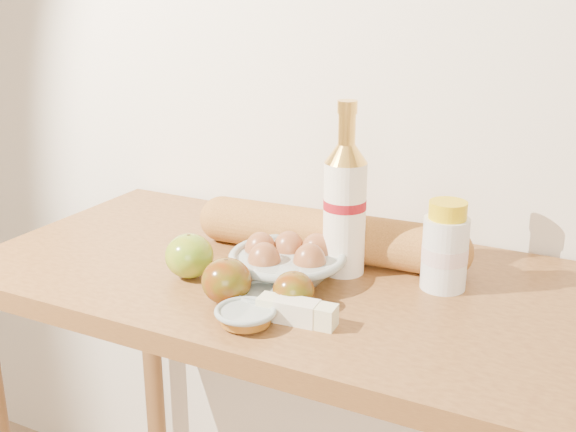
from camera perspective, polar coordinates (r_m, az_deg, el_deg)
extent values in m
cube|color=white|center=(1.52, 6.45, 14.04)|extent=(3.50, 0.02, 2.60)
cube|color=#956130|center=(1.33, 0.60, -5.36)|extent=(1.20, 0.60, 0.04)
cylinder|color=brown|center=(1.99, -10.65, -11.53)|extent=(0.05, 0.05, 0.86)
cylinder|color=white|center=(1.29, 4.48, -0.19)|extent=(0.09, 0.09, 0.21)
cylinder|color=maroon|center=(1.29, 4.51, 0.96)|extent=(0.09, 0.09, 0.02)
cone|color=#EDB145|center=(1.26, 4.62, 4.95)|extent=(0.09, 0.09, 0.03)
cylinder|color=#EDB145|center=(1.25, 4.67, 6.88)|extent=(0.04, 0.04, 0.05)
cylinder|color=#EDB145|center=(1.24, 4.71, 8.59)|extent=(0.04, 0.04, 0.02)
cylinder|color=silver|center=(1.27, 12.28, -2.90)|extent=(0.10, 0.10, 0.13)
cylinder|color=beige|center=(1.27, 12.28, -2.90)|extent=(0.10, 0.10, 0.03)
cylinder|color=#E2B90B|center=(1.24, 12.53, 0.46)|extent=(0.08, 0.08, 0.03)
torus|color=#96A39D|center=(1.28, -0.04, -3.25)|extent=(0.28, 0.28, 0.02)
ellipsoid|color=brown|center=(1.27, -1.89, -3.70)|extent=(0.08, 0.08, 0.07)
ellipsoid|color=brown|center=(1.26, 1.71, -3.78)|extent=(0.08, 0.08, 0.07)
ellipsoid|color=brown|center=(1.32, 0.06, -2.74)|extent=(0.08, 0.08, 0.07)
ellipsoid|color=brown|center=(1.32, -2.18, -2.82)|extent=(0.08, 0.08, 0.07)
ellipsoid|color=brown|center=(1.31, 2.28, -2.91)|extent=(0.08, 0.08, 0.07)
cylinder|color=#BB7D39|center=(1.38, 3.18, -1.46)|extent=(0.46, 0.12, 0.09)
sphere|color=#BB7D39|center=(1.47, -5.21, -0.21)|extent=(0.10, 0.10, 0.09)
sphere|color=#BB7D39|center=(1.32, 12.54, -2.82)|extent=(0.10, 0.10, 0.09)
ellipsoid|color=#9D961F|center=(1.30, -7.80, -3.14)|extent=(0.11, 0.11, 0.08)
cylinder|color=#4E361A|center=(1.29, -7.87, -1.74)|extent=(0.01, 0.01, 0.01)
ellipsoid|color=maroon|center=(1.20, -4.88, -5.14)|extent=(0.10, 0.10, 0.08)
cylinder|color=#452F17|center=(1.18, -4.92, -3.69)|extent=(0.01, 0.01, 0.01)
ellipsoid|color=maroon|center=(1.18, 0.44, -5.90)|extent=(0.07, 0.07, 0.06)
cylinder|color=#493218|center=(1.16, 0.44, -4.70)|extent=(0.01, 0.01, 0.01)
torus|color=gray|center=(1.19, -1.99, -6.05)|extent=(0.12, 0.12, 0.01)
cylinder|color=brown|center=(1.19, -1.98, -6.47)|extent=(0.10, 0.10, 0.02)
torus|color=#92A09A|center=(1.13, -3.38, -7.50)|extent=(0.10, 0.10, 0.01)
cylinder|color=brown|center=(1.13, -3.37, -7.95)|extent=(0.08, 0.08, 0.02)
cube|color=beige|center=(1.14, 0.72, -7.57)|extent=(0.13, 0.05, 0.04)
cube|color=beige|center=(1.14, 0.72, -7.57)|extent=(0.07, 0.04, 0.04)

